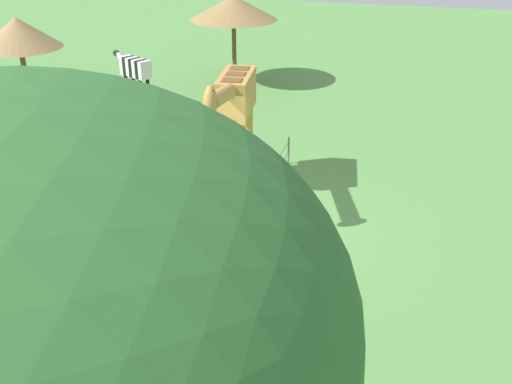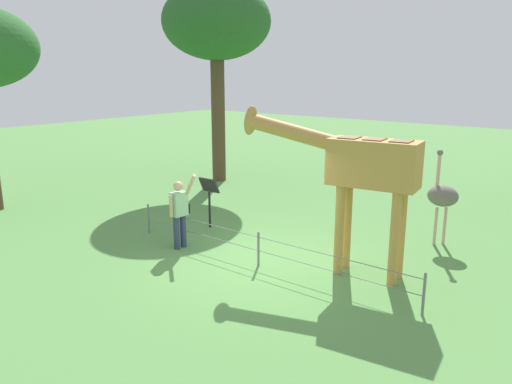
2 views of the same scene
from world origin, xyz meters
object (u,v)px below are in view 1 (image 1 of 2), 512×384
zebra (134,70)px  ostrich (142,121)px  tree_northeast (17,328)px  info_sign (140,244)px  visitor (234,243)px  shade_hut_far (234,8)px  giraffe (234,103)px  shade_hut_near (18,33)px

zebra → ostrich: (4.59, 2.43, 0.01)m
tree_northeast → info_sign: 7.58m
visitor → shade_hut_far: size_ratio=0.56×
giraffe → ostrich: giraffe is taller
giraffe → info_sign: giraffe is taller
tree_northeast → giraffe: bearing=-167.9°
giraffe → info_sign: size_ratio=2.89×
visitor → shade_hut_near: shade_hut_near is taller
giraffe → shade_hut_far: bearing=-162.7°
visitor → ostrich: ostrich is taller
giraffe → shade_hut_near: 8.04m
visitor → info_sign: visitor is taller
giraffe → ostrich: size_ratio=1.70×
giraffe → zebra: size_ratio=2.20×
zebra → ostrich: ostrich is taller
shade_hut_far → info_sign: 13.33m
tree_northeast → info_sign: tree_northeast is taller
giraffe → ostrich: (-0.83, -2.76, -1.00)m
zebra → info_sign: bearing=26.3°
visitor → zebra: 11.20m
giraffe → visitor: giraffe is taller
giraffe → info_sign: 4.52m
shade_hut_near → info_sign: shade_hut_near is taller
giraffe → zebra: giraffe is taller
giraffe → shade_hut_far: giraffe is taller
visitor → tree_northeast: size_ratio=0.31×
visitor → tree_northeast: tree_northeast is taller
shade_hut_far → zebra: bearing=-37.4°
shade_hut_near → tree_northeast: tree_northeast is taller
shade_hut_near → shade_hut_far: (-5.85, 4.81, -0.01)m
giraffe → ostrich: bearing=-106.7°
zebra → shade_hut_far: bearing=142.6°
tree_northeast → info_sign: bearing=-156.8°
ostrich → shade_hut_far: bearing=179.5°
zebra → tree_northeast: tree_northeast is taller
tree_northeast → info_sign: size_ratio=4.35×
giraffe → info_sign: (4.33, -0.38, -1.22)m
zebra → visitor: bearing=34.6°
zebra → info_sign: (9.75, 4.81, -0.21)m
giraffe → tree_northeast: bearing=12.1°
shade_hut_near → tree_northeast: (13.27, 9.75, 1.83)m
zebra → tree_northeast: (15.87, 7.43, 3.42)m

